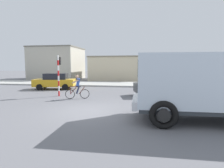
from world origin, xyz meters
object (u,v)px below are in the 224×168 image
Objects in this scene: truck_foreground at (198,83)px; car_red_near at (55,81)px; cyclist at (77,87)px; traffic_light_pole at (59,70)px; car_white_mid at (160,86)px.

truck_foreground is 1.28× the size of car_red_near.
truck_foreground is 3.17× the size of cyclist.
truck_foreground is at bearing -30.13° from traffic_light_pole.
traffic_light_pole reaches higher than car_white_mid.
traffic_light_pole is at bearing 153.45° from cyclist.
truck_foreground is 10.22m from traffic_light_pole.
cyclist is 6.41m from car_white_mid.
cyclist is 0.54× the size of traffic_light_pole.
cyclist is at bearing 148.97° from truck_foreground.
car_red_near is at bearing 130.96° from cyclist.
traffic_light_pole is at bearing 149.87° from truck_foreground.
traffic_light_pole is at bearing -169.91° from car_white_mid.
traffic_light_pole is at bearing -59.22° from car_red_near.
car_red_near is at bearing 120.78° from traffic_light_pole.
car_red_near is 0.99× the size of car_white_mid.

